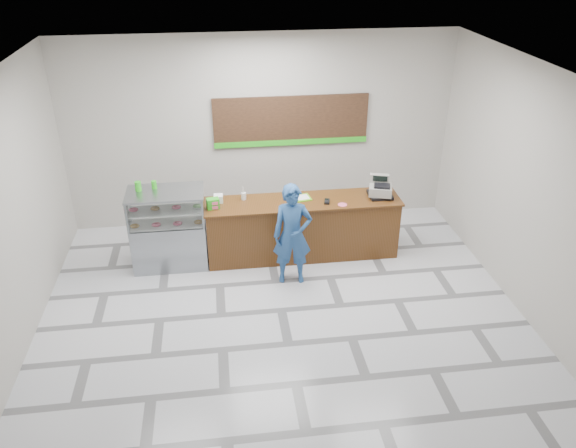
{
  "coord_description": "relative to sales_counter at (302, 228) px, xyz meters",
  "views": [
    {
      "loc": [
        -0.8,
        -6.69,
        5.09
      ],
      "look_at": [
        0.22,
        0.9,
        0.96
      ],
      "focal_mm": 35.0,
      "sensor_mm": 36.0,
      "label": 1
    }
  ],
  "objects": [
    {
      "name": "card_terminal",
      "position": [
        0.39,
        -0.12,
        0.53
      ],
      "size": [
        0.12,
        0.18,
        0.04
      ],
      "primitive_type": "cube",
      "rotation": [
        0.0,
        0.0,
        -0.26
      ],
      "color": "black",
      "rests_on": "sales_counter"
    },
    {
      "name": "straw_cup",
      "position": [
        -0.96,
        0.18,
        0.57
      ],
      "size": [
        0.08,
        0.08,
        0.12
      ],
      "primitive_type": "cylinder",
      "color": "silver",
      "rests_on": "sales_counter"
    },
    {
      "name": "green_cup_left",
      "position": [
        -2.63,
        0.1,
        0.89
      ],
      "size": [
        0.1,
        0.1,
        0.16
      ],
      "primitive_type": "cylinder",
      "color": "green",
      "rests_on": "display_case"
    },
    {
      "name": "customer",
      "position": [
        -0.28,
        -0.76,
        0.31
      ],
      "size": [
        0.64,
        0.45,
        1.66
      ],
      "primitive_type": "imported",
      "rotation": [
        0.0,
        0.0,
        -0.09
      ],
      "color": "#244C85",
      "rests_on": "floor"
    },
    {
      "name": "donut_decal",
      "position": [
        0.62,
        -0.23,
        0.52
      ],
      "size": [
        0.15,
        0.15,
        0.0
      ],
      "primitive_type": "cylinder",
      "color": "#F25B80",
      "rests_on": "sales_counter"
    },
    {
      "name": "promo_box",
      "position": [
        -1.47,
        -0.09,
        0.6
      ],
      "size": [
        0.22,
        0.16,
        0.17
      ],
      "primitive_type": "cube",
      "rotation": [
        0.0,
        0.0,
        0.19
      ],
      "color": "green",
      "rests_on": "sales_counter"
    },
    {
      "name": "back_wall",
      "position": [
        -0.55,
        1.45,
        1.23
      ],
      "size": [
        7.0,
        0.0,
        7.0
      ],
      "primitive_type": "plane",
      "rotation": [
        1.57,
        0.0,
        0.0
      ],
      "color": "#B4AFA5",
      "rests_on": "floor"
    },
    {
      "name": "floor",
      "position": [
        -0.55,
        -1.55,
        -0.52
      ],
      "size": [
        7.0,
        7.0,
        0.0
      ],
      "primitive_type": "plane",
      "color": "silver",
      "rests_on": "ground"
    },
    {
      "name": "cash_register",
      "position": [
        1.31,
        0.01,
        0.65
      ],
      "size": [
        0.47,
        0.48,
        0.35
      ],
      "rotation": [
        0.0,
        0.0,
        -0.3
      ],
      "color": "black",
      "rests_on": "sales_counter"
    },
    {
      "name": "menu_board",
      "position": [
        -0.0,
        1.41,
        1.42
      ],
      "size": [
        2.8,
        0.06,
        0.9
      ],
      "color": "black",
      "rests_on": "back_wall"
    },
    {
      "name": "serving_tray",
      "position": [
        -0.04,
        0.09,
        0.52
      ],
      "size": [
        0.41,
        0.33,
        0.02
      ],
      "rotation": [
        0.0,
        0.0,
        0.16
      ],
      "color": "#6CC31D",
      "rests_on": "sales_counter"
    },
    {
      "name": "display_case",
      "position": [
        -2.22,
        -0.0,
        0.16
      ],
      "size": [
        1.22,
        0.72,
        1.33
      ],
      "color": "gray",
      "rests_on": "floor"
    },
    {
      "name": "sales_counter",
      "position": [
        0.0,
        0.0,
        0.0
      ],
      "size": [
        3.26,
        0.76,
        1.03
      ],
      "color": "#562D14",
      "rests_on": "floor"
    },
    {
      "name": "green_cup_right",
      "position": [
        -2.39,
        0.15,
        0.88
      ],
      "size": [
        0.08,
        0.08,
        0.13
      ],
      "primitive_type": "cylinder",
      "color": "green",
      "rests_on": "display_case"
    },
    {
      "name": "ceiling",
      "position": [
        -0.55,
        -1.55,
        2.98
      ],
      "size": [
        7.0,
        7.0,
        0.0
      ],
      "primitive_type": "plane",
      "rotation": [
        3.14,
        0.0,
        0.0
      ],
      "color": "silver",
      "rests_on": "back_wall"
    },
    {
      "name": "napkin_box",
      "position": [
        -1.38,
        0.14,
        0.58
      ],
      "size": [
        0.15,
        0.15,
        0.13
      ],
      "primitive_type": "cube",
      "rotation": [
        0.0,
        0.0,
        -0.03
      ],
      "color": "white",
      "rests_on": "sales_counter"
    }
  ]
}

